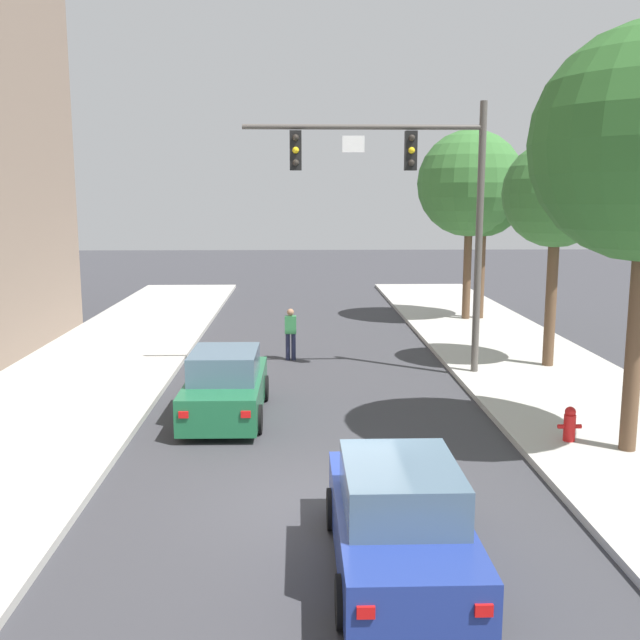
{
  "coord_description": "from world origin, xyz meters",
  "views": [
    {
      "loc": [
        -0.45,
        -11.32,
        5.06
      ],
      "look_at": [
        0.11,
        6.79,
        2.0
      ],
      "focal_mm": 40.67,
      "sensor_mm": 36.0,
      "label": 1
    }
  ],
  "objects_px": {
    "pedestrian_crossing_road": "(291,332)",
    "car_lead_green": "(226,386)",
    "car_following_blue": "(398,522)",
    "street_tree_third": "(470,184)",
    "street_tree_farthest": "(484,198)",
    "traffic_signal_mast": "(413,187)",
    "street_tree_second": "(557,195)",
    "fire_hydrant": "(570,424)"
  },
  "relations": [
    {
      "from": "street_tree_third",
      "to": "traffic_signal_mast",
      "type": "bearing_deg",
      "value": -112.16
    },
    {
      "from": "car_lead_green",
      "to": "pedestrian_crossing_road",
      "type": "relative_size",
      "value": 2.6
    },
    {
      "from": "car_following_blue",
      "to": "street_tree_farthest",
      "type": "relative_size",
      "value": 0.65
    },
    {
      "from": "street_tree_farthest",
      "to": "street_tree_third",
      "type": "bearing_deg",
      "value": -168.24
    },
    {
      "from": "car_following_blue",
      "to": "traffic_signal_mast",
      "type": "bearing_deg",
      "value": 80.47
    },
    {
      "from": "street_tree_third",
      "to": "street_tree_farthest",
      "type": "height_order",
      "value": "street_tree_third"
    },
    {
      "from": "car_lead_green",
      "to": "street_tree_second",
      "type": "height_order",
      "value": "street_tree_second"
    },
    {
      "from": "pedestrian_crossing_road",
      "to": "street_tree_second",
      "type": "height_order",
      "value": "street_tree_second"
    },
    {
      "from": "car_following_blue",
      "to": "street_tree_third",
      "type": "relative_size",
      "value": 0.56
    },
    {
      "from": "street_tree_second",
      "to": "street_tree_farthest",
      "type": "xyz_separation_m",
      "value": [
        0.1,
        8.6,
        -0.08
      ]
    },
    {
      "from": "car_lead_green",
      "to": "pedestrian_crossing_road",
      "type": "xyz_separation_m",
      "value": [
        1.46,
        5.95,
        0.19
      ]
    },
    {
      "from": "car_following_blue",
      "to": "fire_hydrant",
      "type": "relative_size",
      "value": 5.89
    },
    {
      "from": "car_lead_green",
      "to": "street_tree_farthest",
      "type": "height_order",
      "value": "street_tree_farthest"
    },
    {
      "from": "car_following_blue",
      "to": "pedestrian_crossing_road",
      "type": "relative_size",
      "value": 2.59
    },
    {
      "from": "car_following_blue",
      "to": "pedestrian_crossing_road",
      "type": "distance_m",
      "value": 13.3
    },
    {
      "from": "pedestrian_crossing_road",
      "to": "street_tree_third",
      "type": "relative_size",
      "value": 0.22
    },
    {
      "from": "pedestrian_crossing_road",
      "to": "street_tree_farthest",
      "type": "distance_m",
      "value": 11.24
    },
    {
      "from": "fire_hydrant",
      "to": "street_tree_second",
      "type": "relative_size",
      "value": 0.11
    },
    {
      "from": "street_tree_third",
      "to": "pedestrian_crossing_road",
      "type": "bearing_deg",
      "value": -136.11
    },
    {
      "from": "fire_hydrant",
      "to": "street_tree_third",
      "type": "distance_m",
      "value": 16.1
    },
    {
      "from": "fire_hydrant",
      "to": "street_tree_farthest",
      "type": "relative_size",
      "value": 0.11
    },
    {
      "from": "car_lead_green",
      "to": "street_tree_farthest",
      "type": "relative_size",
      "value": 0.65
    },
    {
      "from": "street_tree_farthest",
      "to": "car_lead_green",
      "type": "bearing_deg",
      "value": -125.4
    },
    {
      "from": "pedestrian_crossing_road",
      "to": "street_tree_farthest",
      "type": "height_order",
      "value": "street_tree_farthest"
    },
    {
      "from": "traffic_signal_mast",
      "to": "car_lead_green",
      "type": "height_order",
      "value": "traffic_signal_mast"
    },
    {
      "from": "street_tree_third",
      "to": "street_tree_farthest",
      "type": "bearing_deg",
      "value": 11.76
    },
    {
      "from": "fire_hydrant",
      "to": "street_tree_third",
      "type": "height_order",
      "value": "street_tree_third"
    },
    {
      "from": "street_tree_third",
      "to": "car_following_blue",
      "type": "bearing_deg",
      "value": -105.49
    },
    {
      "from": "street_tree_second",
      "to": "fire_hydrant",
      "type": "bearing_deg",
      "value": -105.57
    },
    {
      "from": "street_tree_second",
      "to": "street_tree_farthest",
      "type": "height_order",
      "value": "street_tree_second"
    },
    {
      "from": "street_tree_second",
      "to": "traffic_signal_mast",
      "type": "bearing_deg",
      "value": -170.73
    },
    {
      "from": "traffic_signal_mast",
      "to": "car_following_blue",
      "type": "relative_size",
      "value": 1.77
    },
    {
      "from": "street_tree_second",
      "to": "street_tree_third",
      "type": "height_order",
      "value": "street_tree_third"
    },
    {
      "from": "traffic_signal_mast",
      "to": "street_tree_farthest",
      "type": "relative_size",
      "value": 1.15
    },
    {
      "from": "fire_hydrant",
      "to": "street_tree_second",
      "type": "height_order",
      "value": "street_tree_second"
    },
    {
      "from": "car_lead_green",
      "to": "street_tree_third",
      "type": "xyz_separation_m",
      "value": [
        8.61,
        12.83,
        4.89
      ]
    },
    {
      "from": "street_tree_third",
      "to": "car_lead_green",
      "type": "bearing_deg",
      "value": -123.86
    },
    {
      "from": "traffic_signal_mast",
      "to": "car_lead_green",
      "type": "relative_size",
      "value": 1.76
    },
    {
      "from": "car_lead_green",
      "to": "street_tree_second",
      "type": "distance_m",
      "value": 11.02
    },
    {
      "from": "pedestrian_crossing_road",
      "to": "car_lead_green",
      "type": "bearing_deg",
      "value": -103.77
    },
    {
      "from": "traffic_signal_mast",
      "to": "pedestrian_crossing_road",
      "type": "height_order",
      "value": "traffic_signal_mast"
    },
    {
      "from": "traffic_signal_mast",
      "to": "street_tree_farthest",
      "type": "bearing_deg",
      "value": 65.0
    }
  ]
}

